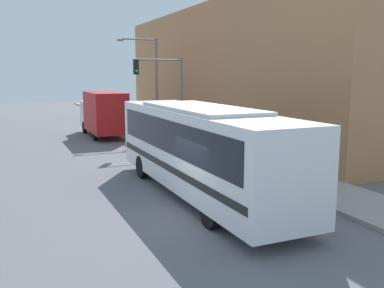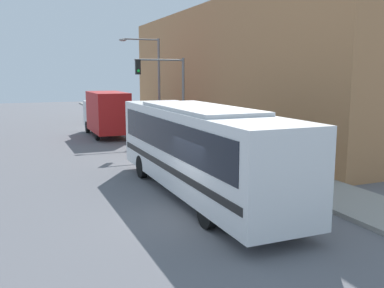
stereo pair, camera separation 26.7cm
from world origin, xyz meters
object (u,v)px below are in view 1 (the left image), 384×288
at_px(fire_hydrant, 259,164).
at_px(street_lamp, 151,76).
at_px(parking_meter, 220,141).
at_px(city_bus, 200,145).
at_px(traffic_light_pole, 165,85).
at_px(pedestrian_near_corner, 211,134).
at_px(delivery_truck, 103,113).

xyz_separation_m(fire_hydrant, street_lamp, (-0.19, 14.83, 3.83)).
bearing_deg(street_lamp, parking_meter, -88.98).
distance_m(city_bus, street_lamp, 17.26).
xyz_separation_m(traffic_light_pole, pedestrian_near_corner, (1.81, -2.92, -2.89)).
bearing_deg(delivery_truck, street_lamp, -3.03).
xyz_separation_m(delivery_truck, pedestrian_near_corner, (4.68, -8.31, -0.79)).
height_order(fire_hydrant, parking_meter, parking_meter).
relative_size(delivery_truck, parking_meter, 5.45).
bearing_deg(street_lamp, fire_hydrant, -89.25).
relative_size(delivery_truck, street_lamp, 0.98).
xyz_separation_m(delivery_truck, parking_meter, (3.83, -11.12, -0.75)).
height_order(city_bus, parking_meter, city_bus).
distance_m(parking_meter, pedestrian_near_corner, 2.94).
distance_m(street_lamp, pedestrian_near_corner, 8.87).
bearing_deg(city_bus, street_lamp, 77.51).
height_order(city_bus, pedestrian_near_corner, city_bus).
relative_size(traffic_light_pole, street_lamp, 0.77).
bearing_deg(fire_hydrant, street_lamp, 90.75).
xyz_separation_m(city_bus, street_lamp, (3.64, 16.70, 2.42)).
height_order(traffic_light_pole, pedestrian_near_corner, traffic_light_pole).
relative_size(delivery_truck, traffic_light_pole, 1.26).
bearing_deg(parking_meter, delivery_truck, 108.98).
bearing_deg(street_lamp, city_bus, -102.28).
distance_m(fire_hydrant, parking_meter, 3.92).
bearing_deg(parking_meter, street_lamp, 91.02).
bearing_deg(parking_meter, fire_hydrant, -90.00).
relative_size(traffic_light_pole, parking_meter, 4.31).
bearing_deg(parking_meter, pedestrian_near_corner, 73.22).
relative_size(parking_meter, pedestrian_near_corner, 0.78).
distance_m(parking_meter, street_lamp, 11.44).
xyz_separation_m(city_bus, delivery_truck, (0.00, 16.89, -0.20)).
bearing_deg(street_lamp, traffic_light_pole, -98.35).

